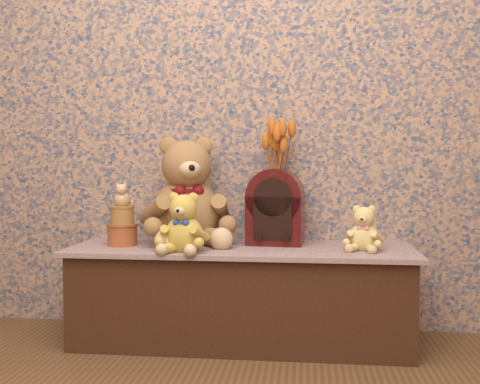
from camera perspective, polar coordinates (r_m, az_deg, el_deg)
The scene contains 10 objects.
display_shelf at distance 2.51m, azimuth 0.13°, elevation -10.25°, with size 1.48×0.52×0.42m, color #3B4579.
teddy_large at distance 2.57m, azimuth -5.45°, elevation 0.57°, with size 0.41×0.48×0.51m, color olive, non-canonical shape.
teddy_medium at distance 2.34m, azimuth -5.63°, elevation -2.79°, with size 0.21×0.25×0.26m, color #B18A32, non-canonical shape.
teddy_small at distance 2.42m, azimuth 12.36°, elevation -3.36°, with size 0.16×0.19×0.20m, color #DDC169, non-canonical shape.
cathedral_radio at distance 2.53m, azimuth 3.58°, elevation -1.45°, with size 0.24×0.18×0.34m, color #390A0B, non-canonical shape.
ceramic_vase at distance 2.58m, azimuth 3.78°, elevation -2.87°, with size 0.12×0.12×0.20m, color tan.
dried_stalks at distance 2.57m, azimuth 3.80°, elevation 4.27°, with size 0.23×0.23×0.44m, color #C6621F, non-canonical shape.
biscuit_tin_lower at distance 2.55m, azimuth -11.72°, elevation -4.23°, with size 0.13×0.13×0.09m, color #AE7233.
biscuit_tin_upper at distance 2.54m, azimuth -11.74°, elevation -2.29°, with size 0.10×0.10×0.08m, color tan.
cat_figurine at distance 2.54m, azimuth -11.76°, elevation -0.16°, with size 0.08×0.09×0.11m, color silver, non-canonical shape.
Camera 1 is at (0.27, -1.17, 0.78)m, focal length 42.51 mm.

